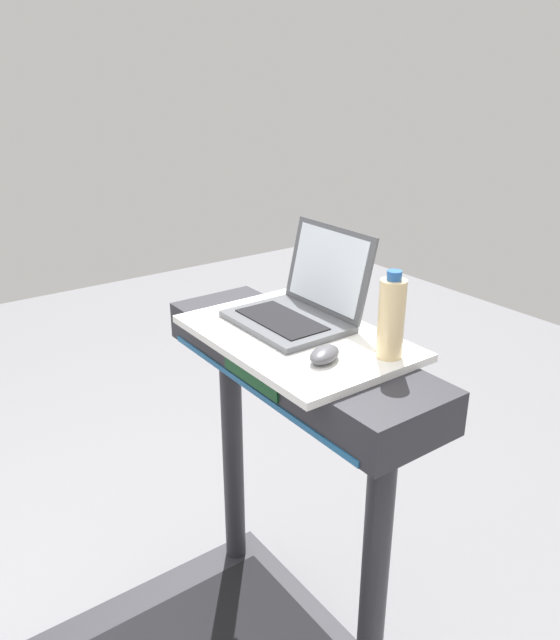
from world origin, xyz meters
name	(u,v)px	position (x,y,z in m)	size (l,w,h in m)	color
desk_board	(295,337)	(0.00, 0.70, 1.12)	(0.61, 0.40, 0.02)	white
laptop	(300,304)	(-0.06, 0.76, 1.18)	(0.32, 0.29, 0.25)	#515459
computer_mouse	(325,354)	(0.17, 0.66, 1.15)	(0.06, 0.10, 0.03)	#4C4C51
water_bottle	(391,318)	(0.24, 0.80, 1.23)	(0.06, 0.06, 0.21)	beige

